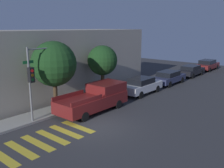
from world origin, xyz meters
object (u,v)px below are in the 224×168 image
pickup_truck (96,98)px  tree_midblock (102,61)px  traffic_light_pole (37,71)px  sedan_near_corner (142,85)px  sedan_far_end (191,70)px  sedan_tail_of_row (207,65)px  sedan_middle (169,77)px  tree_near_corner (54,64)px

pickup_truck → tree_midblock: bearing=33.7°
traffic_light_pole → pickup_truck: (3.81, -1.27, -2.32)m
sedan_near_corner → pickup_truck: bearing=-180.0°
sedan_far_end → tree_midblock: 14.13m
sedan_near_corner → sedan_tail_of_row: bearing=0.0°
traffic_light_pole → sedan_far_end: bearing=-3.6°
sedan_middle → tree_midblock: bearing=167.2°
sedan_middle → traffic_light_pole: bearing=175.1°
traffic_light_pole → sedan_near_corner: bearing=-7.5°
sedan_middle → tree_near_corner: (-12.96, 1.85, 2.67)m
sedan_far_end → sedan_near_corner: bearing=-180.0°
traffic_light_pole → tree_near_corner: size_ratio=0.95×
sedan_near_corner → tree_midblock: tree_midblock is taller
sedan_near_corner → traffic_light_pole: bearing=172.5°
sedan_tail_of_row → tree_near_corner: tree_near_corner is taller
sedan_tail_of_row → pickup_truck: bearing=-180.0°
pickup_truck → sedan_middle: pickup_truck is taller
traffic_light_pole → pickup_truck: size_ratio=0.86×
sedan_near_corner → tree_near_corner: (-7.93, 1.85, 2.63)m
sedan_far_end → tree_near_corner: tree_near_corner is taller
sedan_near_corner → sedan_tail_of_row: size_ratio=0.94×
sedan_tail_of_row → tree_near_corner: bearing=175.6°
traffic_light_pole → sedan_near_corner: traffic_light_pole is taller
traffic_light_pole → sedan_tail_of_row: (25.90, -1.27, -2.49)m
sedan_far_end → tree_near_corner: bearing=174.3°
traffic_light_pole → tree_near_corner: 1.83m
pickup_truck → sedan_tail_of_row: (22.09, 0.00, -0.17)m
sedan_near_corner → tree_near_corner: tree_near_corner is taller
sedan_tail_of_row → tree_midblock: tree_midblock is taller
tree_midblock → tree_near_corner: bearing=-180.0°
sedan_near_corner → sedan_far_end: sedan_near_corner is taller
traffic_light_pole → sedan_near_corner: 10.05m
traffic_light_pole → sedan_near_corner: (9.65, -1.27, -2.47)m
sedan_far_end → sedan_tail_of_row: 5.53m
traffic_light_pole → sedan_tail_of_row: 26.05m
tree_midblock → pickup_truck: bearing=-146.3°
sedan_near_corner → sedan_tail_of_row: 16.24m
sedan_tail_of_row → tree_midblock: 19.56m
sedan_near_corner → tree_near_corner: size_ratio=0.89×
sedan_far_end → sedan_tail_of_row: sedan_tail_of_row is taller
sedan_tail_of_row → tree_near_corner: (-24.17, 1.85, 2.64)m
pickup_truck → tree_near_corner: 3.72m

